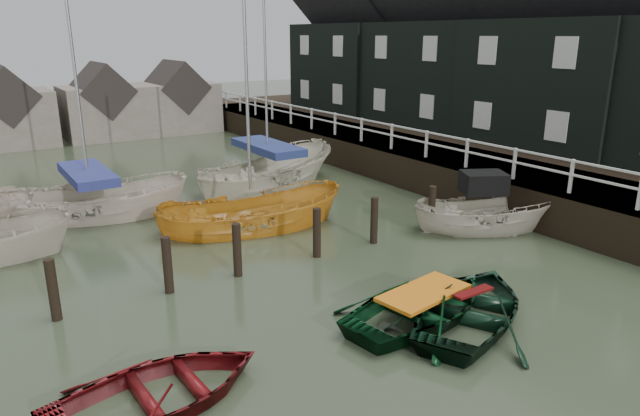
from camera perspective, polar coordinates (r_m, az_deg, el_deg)
ground at (r=13.03m, az=2.46°, el=-10.06°), size 120.00×120.00×0.00m
pier at (r=25.86m, az=6.72°, el=5.24°), size 3.04×32.00×2.70m
land_strip at (r=29.78m, az=14.92°, el=4.94°), size 14.00×38.00×1.50m
quay_houses at (r=28.30m, az=17.89°, el=15.72°), size 6.52×28.14×10.01m
mooring_pilings at (r=14.68m, az=-7.95°, el=-4.85°), size 13.72×0.22×1.80m
far_sheds at (r=36.44m, az=-21.15°, el=9.47°), size 14.00×4.08×4.39m
rowboat_red at (r=10.43m, az=-15.67°, el=-18.33°), size 3.84×2.85×0.77m
rowboat_green at (r=12.87m, az=10.19°, el=-10.70°), size 4.44×3.47×0.84m
rowboat_dkgreen at (r=12.98m, az=14.86°, el=-10.76°), size 5.06×4.54×0.86m
motorboat at (r=18.65m, az=16.11°, el=-1.93°), size 4.85×3.67×2.73m
sailboat_b at (r=20.79m, az=-21.80°, el=-0.63°), size 6.85×4.50×11.31m
sailboat_c at (r=18.33m, az=-6.82°, el=-1.94°), size 6.33×3.51×10.25m
sailboat_d at (r=23.28m, az=-5.17°, el=2.34°), size 7.49×4.53×12.54m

